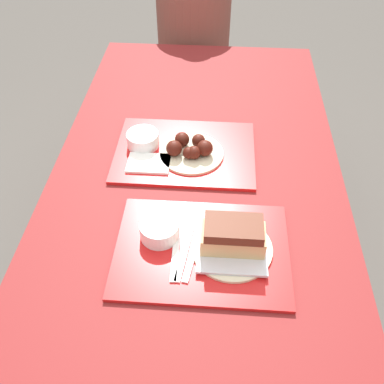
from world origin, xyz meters
name	(u,v)px	position (x,y,z in m)	size (l,w,h in m)	color
ground_plane	(194,321)	(0.00, 0.00, 0.00)	(12.00, 12.00, 0.00)	#4C4742
picnic_table	(194,212)	(0.00, 0.00, 0.68)	(0.89, 1.85, 0.77)	maroon
picnic_bench_far	(208,97)	(0.00, 1.15, 0.36)	(0.85, 0.28, 0.43)	maroon
tray_near	(202,250)	(0.03, -0.22, 0.78)	(0.44, 0.33, 0.01)	red
tray_far	(185,152)	(-0.04, 0.17, 0.78)	(0.44, 0.33, 0.01)	red
bowl_coleslaw_near	(159,229)	(-0.08, -0.18, 0.81)	(0.10, 0.10, 0.05)	white
brisket_sandwich_plate	(233,240)	(0.11, -0.21, 0.82)	(0.21, 0.21, 0.10)	beige
plastic_fork_near	(184,254)	(-0.01, -0.24, 0.78)	(0.04, 0.17, 0.00)	white
plastic_knife_near	(193,254)	(0.01, -0.24, 0.78)	(0.04, 0.17, 0.00)	white
plastic_spoon_near	(175,253)	(-0.03, -0.24, 0.78)	(0.02, 0.17, 0.00)	white
condiment_packet	(214,227)	(0.06, -0.14, 0.78)	(0.04, 0.03, 0.01)	teal
bowl_coleslaw_far	(143,139)	(-0.18, 0.19, 0.81)	(0.10, 0.10, 0.05)	white
wings_plate_far	(191,149)	(-0.02, 0.16, 0.80)	(0.20, 0.20, 0.06)	beige
napkin_far	(149,163)	(-0.15, 0.10, 0.79)	(0.13, 0.09, 0.01)	white
person_seated_across	(194,33)	(-0.08, 1.15, 0.72)	(0.35, 0.35, 0.71)	brown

